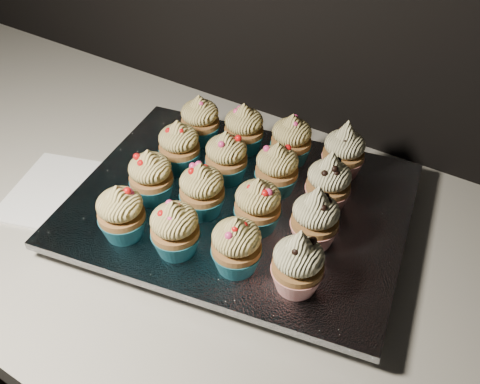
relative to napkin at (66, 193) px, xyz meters
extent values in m
cube|color=beige|center=(0.45, 0.07, -0.02)|extent=(2.44, 0.64, 0.04)
cube|color=white|center=(0.00, 0.00, 0.00)|extent=(0.21, 0.21, 0.00)
cube|color=black|center=(0.26, 0.10, 0.01)|extent=(0.49, 0.40, 0.02)
cube|color=silver|center=(0.26, 0.10, 0.03)|extent=(0.53, 0.45, 0.01)
cone|color=#1A687B|center=(0.16, -0.04, 0.05)|extent=(0.06, 0.06, 0.03)
ellipsoid|color=#E1C771|center=(0.16, -0.04, 0.09)|extent=(0.06, 0.06, 0.04)
cone|color=#E1C771|center=(0.16, -0.04, 0.11)|extent=(0.03, 0.03, 0.02)
cone|color=#1A687B|center=(0.24, -0.03, 0.05)|extent=(0.06, 0.06, 0.03)
ellipsoid|color=#E1C771|center=(0.24, -0.03, 0.09)|extent=(0.06, 0.06, 0.04)
cone|color=#E1C771|center=(0.24, -0.03, 0.11)|extent=(0.03, 0.03, 0.02)
cone|color=#1A687B|center=(0.32, -0.01, 0.05)|extent=(0.06, 0.06, 0.03)
ellipsoid|color=#E1C771|center=(0.32, -0.01, 0.09)|extent=(0.06, 0.06, 0.04)
cone|color=#E1C771|center=(0.32, -0.01, 0.11)|extent=(0.03, 0.03, 0.02)
cone|color=red|center=(0.40, 0.00, 0.05)|extent=(0.06, 0.06, 0.03)
ellipsoid|color=beige|center=(0.40, 0.00, 0.09)|extent=(0.06, 0.06, 0.04)
cone|color=beige|center=(0.40, 0.00, 0.11)|extent=(0.03, 0.03, 0.03)
cone|color=#1A687B|center=(0.15, 0.04, 0.05)|extent=(0.06, 0.06, 0.03)
ellipsoid|color=#E1C771|center=(0.15, 0.04, 0.09)|extent=(0.06, 0.06, 0.04)
cone|color=#E1C771|center=(0.15, 0.04, 0.11)|extent=(0.03, 0.03, 0.02)
cone|color=#1A687B|center=(0.23, 0.05, 0.05)|extent=(0.06, 0.06, 0.03)
ellipsoid|color=#E1C771|center=(0.23, 0.05, 0.09)|extent=(0.06, 0.06, 0.04)
cone|color=#E1C771|center=(0.23, 0.05, 0.11)|extent=(0.03, 0.03, 0.02)
cone|color=#1A687B|center=(0.30, 0.07, 0.05)|extent=(0.06, 0.06, 0.03)
ellipsoid|color=#E1C771|center=(0.30, 0.07, 0.09)|extent=(0.06, 0.06, 0.04)
cone|color=#E1C771|center=(0.30, 0.07, 0.11)|extent=(0.03, 0.03, 0.02)
cone|color=red|center=(0.38, 0.08, 0.05)|extent=(0.06, 0.06, 0.03)
ellipsoid|color=beige|center=(0.38, 0.08, 0.09)|extent=(0.06, 0.06, 0.04)
cone|color=beige|center=(0.38, 0.08, 0.11)|extent=(0.03, 0.03, 0.03)
cone|color=#1A687B|center=(0.14, 0.12, 0.05)|extent=(0.06, 0.06, 0.03)
ellipsoid|color=#E1C771|center=(0.14, 0.12, 0.09)|extent=(0.06, 0.06, 0.04)
cone|color=#E1C771|center=(0.14, 0.12, 0.11)|extent=(0.03, 0.03, 0.02)
cone|color=#1A687B|center=(0.21, 0.13, 0.05)|extent=(0.06, 0.06, 0.03)
ellipsoid|color=#E1C771|center=(0.21, 0.13, 0.09)|extent=(0.06, 0.06, 0.04)
cone|color=#E1C771|center=(0.21, 0.13, 0.11)|extent=(0.03, 0.03, 0.02)
cone|color=#1A687B|center=(0.29, 0.15, 0.05)|extent=(0.06, 0.06, 0.03)
ellipsoid|color=#E1C771|center=(0.29, 0.15, 0.09)|extent=(0.06, 0.06, 0.04)
cone|color=#E1C771|center=(0.29, 0.15, 0.11)|extent=(0.03, 0.03, 0.02)
cone|color=red|center=(0.36, 0.16, 0.05)|extent=(0.06, 0.06, 0.03)
ellipsoid|color=beige|center=(0.36, 0.16, 0.09)|extent=(0.06, 0.06, 0.04)
cone|color=beige|center=(0.36, 0.16, 0.11)|extent=(0.03, 0.03, 0.03)
cone|color=#1A687B|center=(0.12, 0.19, 0.05)|extent=(0.06, 0.06, 0.03)
ellipsoid|color=#E1C771|center=(0.12, 0.19, 0.09)|extent=(0.06, 0.06, 0.04)
cone|color=#E1C771|center=(0.12, 0.19, 0.11)|extent=(0.03, 0.03, 0.02)
cone|color=#1A687B|center=(0.19, 0.21, 0.05)|extent=(0.06, 0.06, 0.03)
ellipsoid|color=#E1C771|center=(0.19, 0.21, 0.09)|extent=(0.06, 0.06, 0.04)
cone|color=#E1C771|center=(0.19, 0.21, 0.11)|extent=(0.03, 0.03, 0.02)
cone|color=#1A687B|center=(0.27, 0.22, 0.05)|extent=(0.06, 0.06, 0.03)
ellipsoid|color=#E1C771|center=(0.27, 0.22, 0.09)|extent=(0.06, 0.06, 0.04)
cone|color=#E1C771|center=(0.27, 0.22, 0.11)|extent=(0.03, 0.03, 0.02)
cone|color=red|center=(0.35, 0.24, 0.05)|extent=(0.06, 0.06, 0.03)
ellipsoid|color=beige|center=(0.35, 0.24, 0.09)|extent=(0.06, 0.06, 0.04)
cone|color=beige|center=(0.35, 0.24, 0.11)|extent=(0.03, 0.03, 0.03)
camera|label=1|loc=(0.56, -0.38, 0.54)|focal=40.00mm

